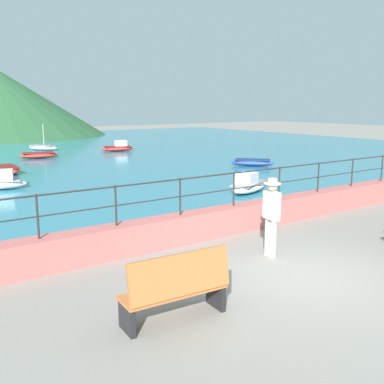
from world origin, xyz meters
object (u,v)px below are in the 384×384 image
at_px(boat_2, 43,147).
at_px(bench_main, 177,287).
at_px(boat_5, 8,169).
at_px(boat_7, 118,147).
at_px(person_walking, 271,213).
at_px(boat_1, 252,162).
at_px(boat_0, 249,185).
at_px(boat_6, 39,155).

bearing_deg(boat_2, bench_main, -102.25).
distance_m(boat_5, boat_7, 10.94).
bearing_deg(boat_5, person_walking, -82.30).
distance_m(boat_1, boat_2, 16.40).
bearing_deg(boat_2, boat_0, -84.99).
distance_m(boat_6, boat_7, 5.96).
relative_size(boat_1, boat_2, 0.97).
bearing_deg(boat_1, boat_7, 103.27).
xyz_separation_m(boat_2, boat_7, (4.20, -3.73, 0.07)).
bearing_deg(bench_main, person_walking, 21.82).
xyz_separation_m(bench_main, boat_1, (12.71, 12.13, -0.30)).
distance_m(bench_main, person_walking, 3.60).
bearing_deg(boat_5, boat_2, 65.37).
bearing_deg(boat_1, boat_6, 130.03).
xyz_separation_m(bench_main, person_walking, (3.32, 1.33, 0.42)).
xyz_separation_m(bench_main, boat_0, (7.65, 6.83, -0.23)).
bearing_deg(boat_7, boat_2, 138.38).
height_order(boat_0, boat_6, boat_0).
bearing_deg(boat_7, bench_main, -113.36).
xyz_separation_m(person_walking, boat_5, (-2.10, 15.56, -0.72)).
bearing_deg(boat_6, boat_7, 10.21).
height_order(boat_5, boat_7, boat_7).
bearing_deg(person_walking, boat_7, 72.93).
relative_size(person_walking, boat_7, 0.72).
bearing_deg(boat_1, person_walking, -130.99).
height_order(boat_1, boat_6, same).
xyz_separation_m(boat_0, boat_1, (5.06, 5.30, -0.07)).
height_order(bench_main, boat_1, bench_main).
height_order(boat_0, boat_5, boat_0).
bearing_deg(boat_0, boat_6, 102.58).
bearing_deg(boat_6, person_walking, -92.42).
bearing_deg(bench_main, boat_6, 79.30).
bearing_deg(boat_7, boat_0, -98.37).
xyz_separation_m(bench_main, boat_6, (4.20, 22.26, -0.30)).
relative_size(boat_0, boat_2, 1.04).
bearing_deg(boat_7, boat_6, -169.79).
bearing_deg(boat_7, person_walking, -107.07).
relative_size(boat_6, boat_7, 1.00).
relative_size(boat_0, boat_7, 1.01).
xyz_separation_m(boat_0, boat_6, (-3.44, 15.42, -0.07)).
distance_m(boat_1, boat_6, 13.22).
bearing_deg(boat_0, boat_7, 81.63).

